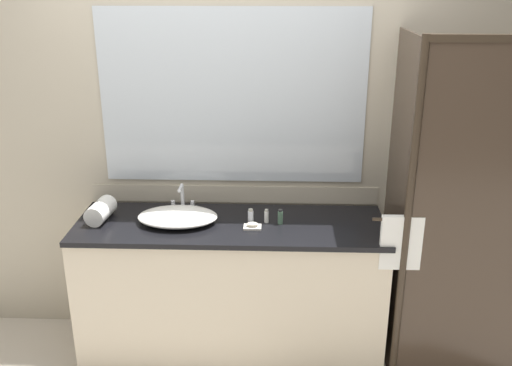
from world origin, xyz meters
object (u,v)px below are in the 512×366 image
Objects in this scene: sink_basin at (178,217)px; amenity_bottle_conditioner at (266,216)px; amenity_bottle_shampoo at (280,217)px; faucet at (182,202)px; amenity_bottle_lotion at (251,216)px; soap_dish at (252,226)px; rolled_towel_near_edge at (101,211)px.

sink_basin is 0.52m from amenity_bottle_conditioner.
amenity_bottle_shampoo reaches higher than amenity_bottle_conditioner.
amenity_bottle_lotion is at bearing -20.54° from faucet.
amenity_bottle_shampoo is at bearing -0.06° from sink_basin.
amenity_bottle_conditioner is at bearing 2.19° from sink_basin.
amenity_bottle_shampoo is (0.17, -0.02, 0.00)m from amenity_bottle_lotion.
amenity_bottle_conditioner is at bearing 46.99° from soap_dish.
sink_basin is 0.42m from amenity_bottle_lotion.
sink_basin is 5.68× the size of amenity_bottle_conditioner.
amenity_bottle_shampoo is (0.16, 0.06, 0.03)m from soap_dish.
faucet is 1.71× the size of soap_dish.
faucet is 2.09× the size of amenity_bottle_conditioner.
soap_dish is 1.12× the size of amenity_bottle_shampoo.
sink_basin reaches higher than soap_dish.
amenity_bottle_lotion is 0.90× the size of amenity_bottle_shampoo.
amenity_bottle_lotion is 0.88m from rolled_towel_near_edge.
soap_dish is 1.22× the size of amenity_bottle_conditioner.
soap_dish is 0.45× the size of rolled_towel_near_edge.
soap_dish is (0.44, -0.06, -0.02)m from sink_basin.
amenity_bottle_shampoo is at bearing -8.16° from amenity_bottle_lotion.
amenity_bottle_conditioner is 0.97m from rolled_towel_near_edge.
faucet is 0.54m from amenity_bottle_conditioner.
rolled_towel_near_edge is (-0.89, 0.08, 0.04)m from soap_dish.
faucet is 0.48m from rolled_towel_near_edge.
amenity_bottle_conditioner is 1.02× the size of amenity_bottle_lotion.
sink_basin is at bearing -176.75° from amenity_bottle_lotion.
rolled_towel_near_edge is at bearing -179.71° from amenity_bottle_lotion.
amenity_bottle_shampoo is (0.60, -0.18, -0.01)m from faucet.
soap_dish is at bearing -8.33° from sink_basin.
sink_basin is 5.78× the size of amenity_bottle_lotion.
amenity_bottle_conditioner is at bearing 0.01° from rolled_towel_near_edge.
amenity_bottle_lotion is at bearing 177.26° from amenity_bottle_conditioner.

